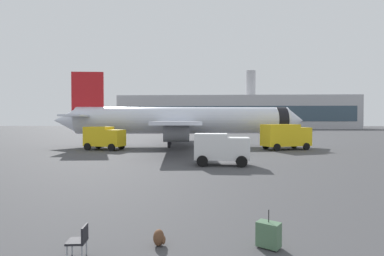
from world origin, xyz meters
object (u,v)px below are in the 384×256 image
(safety_cone_near, at_px, (101,141))
(rolling_suitcase, at_px, (269,234))
(service_truck, at_px, (104,137))
(gate_chair, at_px, (80,239))
(cargo_van, at_px, (221,148))
(safety_cone_mid, at_px, (174,139))
(fuel_truck, at_px, (285,136))
(traveller_backpack, at_px, (159,238))
(airplane_at_gate, at_px, (182,121))

(safety_cone_near, relative_size, rolling_suitcase, 0.59)
(safety_cone_near, bearing_deg, service_truck, -68.32)
(service_truck, xyz_separation_m, gate_chair, (9.33, -29.01, -1.11))
(cargo_van, xyz_separation_m, gate_chair, (-4.59, -16.79, -0.95))
(service_truck, relative_size, cargo_van, 1.16)
(safety_cone_mid, bearing_deg, fuel_truck, -45.89)
(rolling_suitcase, xyz_separation_m, traveller_backpack, (-3.16, 0.00, -0.16))
(rolling_suitcase, bearing_deg, gate_chair, -170.57)
(cargo_van, height_order, traveller_backpack, cargo_van)
(cargo_van, relative_size, gate_chair, 5.20)
(safety_cone_near, bearing_deg, gate_chair, -71.13)
(cargo_van, distance_m, rolling_suitcase, 15.98)
(safety_cone_near, bearing_deg, airplane_at_gate, -18.94)
(rolling_suitcase, bearing_deg, airplane_at_gate, 98.69)
(safety_cone_near, height_order, gate_chair, gate_chair)
(safety_cone_mid, xyz_separation_m, gate_chair, (2.42, -46.56, 0.20))
(fuel_truck, xyz_separation_m, rolling_suitcase, (-8.20, -29.43, -1.38))
(fuel_truck, bearing_deg, safety_cone_near, 160.95)
(safety_cone_near, xyz_separation_m, safety_cone_mid, (11.10, 6.99, -0.02))
(gate_chair, bearing_deg, safety_cone_mid, 92.98)
(fuel_truck, distance_m, traveller_backpack, 31.58)
(service_truck, bearing_deg, safety_cone_mid, 68.52)
(airplane_at_gate, relative_size, gate_chair, 41.60)
(rolling_suitcase, bearing_deg, safety_cone_near, 115.76)
(rolling_suitcase, bearing_deg, cargo_van, 92.03)
(cargo_van, distance_m, gate_chair, 17.43)
(gate_chair, bearing_deg, safety_cone_near, 108.87)
(traveller_backpack, bearing_deg, safety_cone_near, 111.85)
(airplane_at_gate, bearing_deg, safety_cone_mid, 101.51)
(safety_cone_near, bearing_deg, safety_cone_mid, 32.20)
(cargo_van, relative_size, safety_cone_near, 6.90)
(airplane_at_gate, distance_m, safety_cone_near, 14.62)
(airplane_at_gate, relative_size, fuel_truck, 5.54)
(fuel_truck, xyz_separation_m, gate_chair, (-13.36, -30.29, -1.27))
(service_truck, distance_m, rolling_suitcase, 31.68)
(cargo_van, distance_m, safety_cone_mid, 30.61)
(safety_cone_mid, bearing_deg, service_truck, -111.48)
(rolling_suitcase, relative_size, traveller_backpack, 2.29)
(fuel_truck, height_order, rolling_suitcase, fuel_truck)
(safety_cone_near, height_order, safety_cone_mid, safety_cone_near)
(fuel_truck, relative_size, gate_chair, 7.51)
(cargo_van, xyz_separation_m, rolling_suitcase, (0.56, -15.93, -1.06))
(airplane_at_gate, height_order, safety_cone_mid, airplane_at_gate)
(rolling_suitcase, distance_m, traveller_backpack, 3.16)
(service_truck, distance_m, traveller_backpack, 30.37)
(airplane_at_gate, distance_m, safety_cone_mid, 12.32)
(safety_cone_mid, height_order, rolling_suitcase, rolling_suitcase)
(service_truck, height_order, safety_cone_mid, service_truck)
(traveller_backpack, bearing_deg, rolling_suitcase, -0.04)
(service_truck, distance_m, safety_cone_mid, 18.91)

